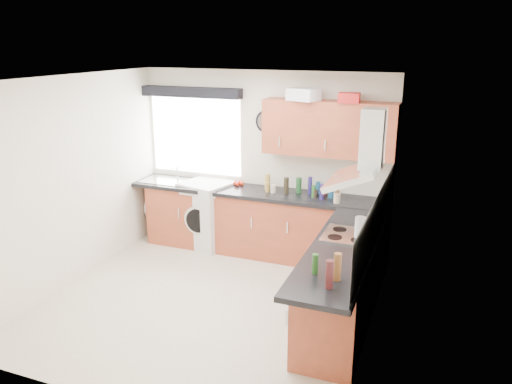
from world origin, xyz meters
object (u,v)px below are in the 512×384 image
at_px(washing_machine, 208,214).
at_px(upper_cabinets, 329,129).
at_px(oven, 346,278).
at_px(extractor_hood, 363,157).

bearing_deg(washing_machine, upper_cabinets, 18.88).
height_order(oven, upper_cabinets, upper_cabinets).
distance_m(oven, washing_machine, 2.57).
relative_size(extractor_hood, upper_cabinets, 0.46).
bearing_deg(oven, extractor_hood, -0.00).
bearing_deg(extractor_hood, washing_machine, 152.62).
distance_m(extractor_hood, washing_machine, 2.95).
distance_m(upper_cabinets, washing_machine, 2.16).
xyz_separation_m(extractor_hood, upper_cabinets, (-0.65, 1.33, 0.03)).
height_order(extractor_hood, washing_machine, extractor_hood).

